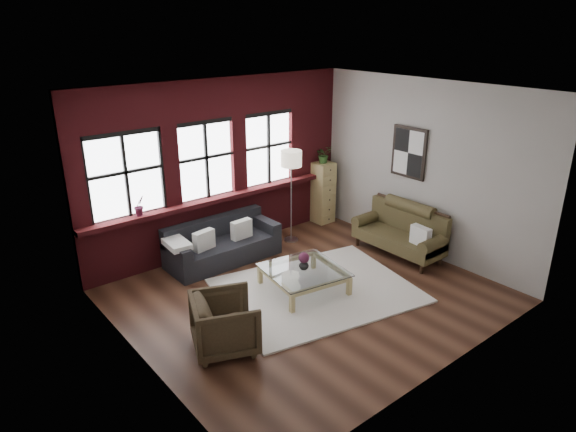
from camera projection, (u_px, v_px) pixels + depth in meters
floor at (307, 294)px, 8.24m from camera, size 5.50×5.50×0.00m
ceiling at (310, 92)px, 7.09m from camera, size 5.50×5.50×0.00m
wall_back at (219, 166)px, 9.47m from camera, size 5.50×0.00×5.50m
wall_front at (453, 257)px, 5.85m from camera, size 5.50×0.00×5.50m
wall_left at (133, 249)px, 6.04m from camera, size 0.00×5.00×5.00m
wall_right at (422, 169)px, 9.28m from camera, size 0.00×5.00×5.00m
brick_backwall at (221, 167)px, 9.43m from camera, size 5.50×0.12×3.20m
sill_ledge at (225, 197)px, 9.56m from camera, size 5.50×0.30×0.08m
window_left at (125, 176)px, 8.32m from camera, size 1.38×0.10×1.50m
window_mid at (206, 161)px, 9.20m from camera, size 1.38×0.10×1.50m
window_right at (268, 149)px, 10.03m from camera, size 1.38×0.10×1.50m
wall_poster at (409, 152)px, 9.39m from camera, size 0.05×0.74×0.94m
shag_rug at (317, 290)px, 8.33m from camera, size 3.41×2.91×0.03m
dark_sofa at (223, 242)px, 9.27m from camera, size 2.06×0.83×0.74m
pillow_a at (204, 240)px, 8.87m from camera, size 0.42×0.21×0.34m
pillow_b at (241, 229)px, 9.33m from camera, size 0.41×0.16×0.34m
vintage_settee at (399, 231)px, 9.47m from camera, size 0.79×1.78×0.95m
pillow_settee at (421, 236)px, 8.99m from camera, size 0.17×0.39×0.34m
armchair at (225, 323)px, 6.77m from camera, size 1.09×1.08×0.77m
coffee_table at (304, 280)px, 8.30m from camera, size 1.34×1.34×0.39m
vase at (304, 265)px, 8.20m from camera, size 0.16×0.16×0.17m
flowers at (304, 258)px, 8.16m from camera, size 0.18×0.18×0.18m
drawer_chest at (323, 192)px, 11.00m from camera, size 0.40×0.40×1.32m
potted_plant_top at (324, 154)px, 10.69m from camera, size 0.36×0.32×0.36m
floor_lamp at (291, 193)px, 9.90m from camera, size 0.40×0.40×1.98m
sill_plant at (139, 206)px, 8.48m from camera, size 0.23×0.21×0.34m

